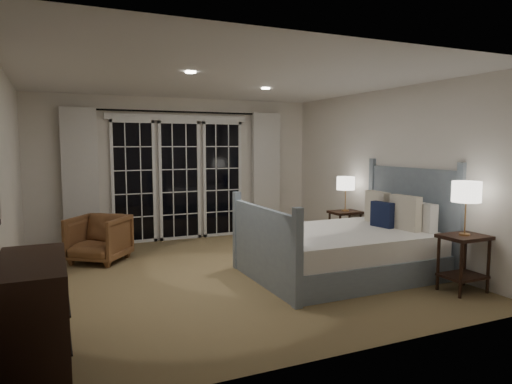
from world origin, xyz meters
name	(u,v)px	position (x,y,z in m)	size (l,w,h in m)	color
floor	(230,275)	(0.00, 0.00, 0.00)	(5.00, 5.00, 0.00)	olive
ceiling	(228,79)	(0.00, 0.00, 2.50)	(5.00, 5.00, 0.00)	silver
wall_left	(7,186)	(-2.50, 0.00, 1.25)	(0.02, 5.00, 2.50)	white
wall_right	(385,174)	(2.50, 0.00, 1.25)	(0.02, 5.00, 2.50)	white
wall_back	(179,169)	(0.00, 2.50, 1.25)	(5.00, 0.02, 2.50)	white
wall_front	(343,201)	(0.00, -2.50, 1.25)	(5.00, 0.02, 2.50)	white
french_doors	(180,178)	(0.00, 2.46, 1.09)	(2.50, 0.04, 2.20)	black
curtain_rod	(179,112)	(0.00, 2.40, 2.25)	(0.03, 0.03, 3.50)	black
curtain_left	(80,178)	(-1.65, 2.38, 1.15)	(0.55, 0.10, 2.25)	silver
curtain_right	(266,173)	(1.65, 2.38, 1.15)	(0.55, 0.10, 2.25)	silver
downlight_a	(266,88)	(0.80, 0.60, 2.49)	(0.12, 0.12, 0.01)	white
downlight_b	(191,72)	(-0.60, -0.40, 2.49)	(0.12, 0.12, 0.01)	white
bed	(346,248)	(1.41, -0.58, 0.34)	(2.34, 1.68, 1.37)	gray
nightstand_left	(463,254)	(2.21, -1.73, 0.44)	(0.51, 0.41, 0.66)	black
nightstand_right	(345,224)	(2.26, 0.67, 0.40)	(0.47, 0.38, 0.61)	black
lamp_left	(466,192)	(2.21, -1.73, 1.15)	(0.32, 0.32, 0.62)	tan
lamp_right	(346,184)	(2.26, 0.67, 1.06)	(0.29, 0.29, 0.56)	tan
armchair	(99,239)	(-1.48, 1.39, 0.34)	(0.72, 0.74, 0.67)	brown
dresser	(34,313)	(-2.23, -1.66, 0.41)	(0.49, 1.16, 0.82)	black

